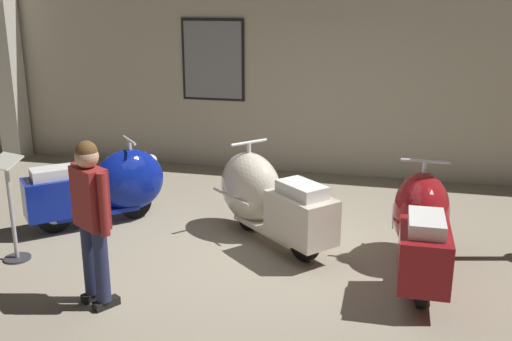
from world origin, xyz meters
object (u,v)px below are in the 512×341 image
at_px(scooter_0, 108,186).
at_px(info_stanchion, 12,217).
at_px(scooter_1, 265,197).
at_px(visitor_0, 92,213).
at_px(scooter_2, 422,225).

bearing_deg(scooter_0, info_stanchion, -153.01).
distance_m(scooter_1, info_stanchion, 2.72).
xyz_separation_m(visitor_0, info_stanchion, (-1.31, 0.66, -0.41)).
xyz_separation_m(scooter_0, visitor_0, (0.86, -1.90, 0.42)).
distance_m(scooter_0, scooter_2, 3.74).
bearing_deg(scooter_0, scooter_1, -43.78).
distance_m(scooter_2, info_stanchion, 4.23).
bearing_deg(visitor_0, scooter_2, -32.18).
xyz_separation_m(scooter_0, info_stanchion, (-0.46, -1.24, 0.01)).
height_order(scooter_2, info_stanchion, info_stanchion).
height_order(scooter_2, visitor_0, visitor_0).
bearing_deg(info_stanchion, scooter_0, 69.66).
bearing_deg(scooter_1, visitor_0, 100.29).
xyz_separation_m(scooter_1, info_stanchion, (-2.45, -1.20, -0.02)).
distance_m(scooter_0, visitor_0, 2.12).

